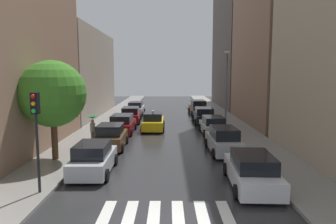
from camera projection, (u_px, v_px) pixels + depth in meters
ground_plane at (166, 122)px, 33.52m from camera, size 28.00×72.00×0.04m
sidewalk_left at (105, 121)px, 33.48m from camera, size 3.00×72.00×0.15m
sidewalk_right at (226, 121)px, 33.54m from camera, size 3.00×72.00×0.15m
crosswalk_stripes at (165, 213)px, 11.78m from camera, size 4.95×2.20×0.01m
building_left_mid at (74, 74)px, 37.58m from camera, size 6.00×18.23×10.18m
building_right_mid at (276, 1)px, 31.06m from camera, size 6.00×14.34×24.68m
building_right_far at (238, 47)px, 47.46m from camera, size 6.00×16.79×18.22m
parked_car_left_nearest at (92, 159)px, 16.37m from camera, size 2.06×4.26×1.64m
parked_car_left_second at (109, 137)px, 21.81m from camera, size 2.13×4.06×1.70m
parked_car_left_third at (121, 124)px, 27.37m from camera, size 2.15×4.74×1.62m
parked_car_left_fourth at (129, 115)px, 33.28m from camera, size 2.22×4.78×1.62m
parked_car_left_fifth at (134, 109)px, 38.98m from camera, size 2.05×4.81×1.66m
parked_car_right_nearest at (250, 171)px, 14.44m from camera, size 2.28×4.85×1.59m
parked_car_right_second at (222, 141)px, 20.58m from camera, size 2.09×4.50×1.72m
parked_car_right_third at (212, 126)px, 26.86m from camera, size 2.17×4.51×1.54m
parked_car_right_fourth at (202, 116)px, 32.75m from camera, size 2.18×4.71×1.63m
parked_car_right_fifth at (197, 108)px, 39.41m from camera, size 2.25×4.84×1.82m
taxi_midroad at (152, 122)px, 28.83m from camera, size 2.08×4.52×1.81m
pedestrian_foreground at (91, 124)px, 22.66m from camera, size 0.91×0.91×1.99m
street_tree_left at (51, 94)px, 18.05m from camera, size 3.87×3.87×5.83m
traffic_light_left_corner at (34, 120)px, 13.02m from camera, size 0.30×0.42×4.30m
lamp_post_right at (225, 84)px, 29.30m from camera, size 0.60×0.28×7.08m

